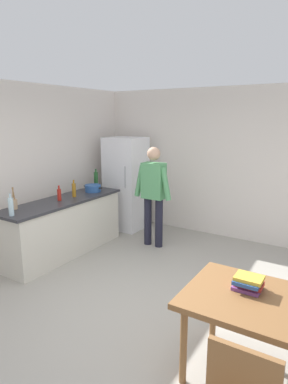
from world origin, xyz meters
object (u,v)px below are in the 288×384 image
Objects in this scene: refrigerator at (126,183)px; bottle_oil_amber at (74,190)px; bottle_sauce_red at (59,195)px; cooking_pot at (93,188)px; person at (153,190)px; bottle_water_clear at (11,207)px; book_stack at (248,283)px; bottle_wine_green at (96,179)px; dining_table at (273,312)px; utensil_jar at (13,204)px.

refrigerator is 1.37m from bottle_oil_amber.
cooking_pot is at bearing 88.14° from bottle_sauce_red.
bottle_water_clear is (-0.98, -2.04, 0.05)m from person.
book_stack is (3.17, -0.94, -0.18)m from bottle_sauce_red.
person is 2.96m from book_stack.
book_stack is (3.35, -2.03, -0.23)m from bottle_wine_green.
person is 2.26m from bottle_water_clear.
cooking_pot is 1.67× the size of bottle_sauce_red.
cooking_pot is (-3.38, 1.80, 0.29)m from dining_table.
utensil_jar is at bearing -104.65° from bottle_sauce_red.
bottle_oil_amber is at bearing 78.72° from utensil_jar.
book_stack is at bearing -16.43° from bottle_sauce_red.
bottle_wine_green is at bearing -115.42° from refrigerator.
book_stack is at bearing -4.03° from utensil_jar.
cooking_pot is 0.77m from bottle_sauce_red.
person is 5.31× the size of utensil_jar.
cooking_pot is at bearing 89.16° from bottle_oil_amber.
cooking_pot is at bearing 81.95° from utensil_jar.
utensil_jar is 1.35× the size of book_stack.
bottle_wine_green reaches higher than book_stack.
person reaches higher than utensil_jar.
bottle_oil_amber is (0.20, 1.01, 0.04)m from utensil_jar.
bottle_water_clear is 1.26× the size of book_stack.
bottle_sauce_red is 0.80× the size of bottle_water_clear.
utensil_jar is 0.72m from bottle_sauce_red.
bottle_wine_green is at bearing 148.78° from book_stack.
bottle_sauce_red is at bearing 163.13° from dining_table.
refrigerator is at bearing 140.71° from dining_table.
bottle_sauce_red is 0.31m from bottle_oil_amber.
utensil_jar is 1.79m from bottle_wine_green.
utensil_jar is 0.94× the size of bottle_wine_green.
book_stack is at bearing -40.28° from refrigerator.
utensil_jar is (-1.23, -1.81, 0.00)m from person.
refrigerator reaches higher than bottle_water_clear.
utensil_jar is at bearing -124.19° from person.
bottle_sauce_red is 1.01× the size of book_stack.
dining_table is 3.84m from cooking_pot.
cooking_pot is at bearing 151.56° from book_stack.
person is at bearing 137.59° from dining_table.
book_stack is (3.15, -1.71, -0.15)m from cooking_pot.
bottle_water_clear is at bearing -87.51° from bottle_oil_amber.
cooking_pot is 0.39m from bottle_wine_green.
bottle_oil_amber is 0.82× the size of bottle_wine_green.
utensil_jar is 1.33× the size of bottle_sauce_red.
utensil_jar is 3.37m from book_stack.
dining_table is 3.57m from bottle_sauce_red.
dining_table is 4.67× the size of bottle_water_clear.
bottle_sauce_red reaches higher than dining_table.
book_stack is at bearing -31.22° from bottle_wine_green.
bottle_water_clear is at bearing -85.55° from bottle_sauce_red.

